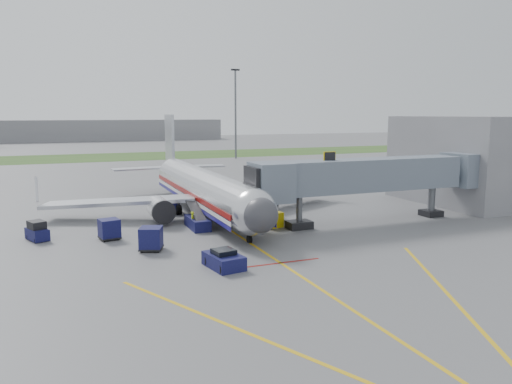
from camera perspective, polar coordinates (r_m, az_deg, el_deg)
name	(u,v)px	position (r m, az deg, el deg)	size (l,w,h in m)	color
ground	(259,249)	(38.65, 0.32, -6.51)	(400.00, 400.00, 0.00)	#565659
grass_strip	(118,157)	(125.69, -15.50, 3.90)	(300.00, 25.00, 0.01)	#2D4C1E
apron_markings	(303,278)	(32.23, 5.40, -9.72)	(21.52, 50.00, 0.01)	gold
airliner	(203,188)	(52.25, -6.04, 0.46)	(32.10, 35.67, 10.25)	silver
jet_bridge	(365,176)	(48.18, 12.31, 1.78)	(25.30, 4.00, 6.90)	slate
terminal	(465,160)	(62.89, 22.75, 3.41)	(10.00, 16.00, 10.00)	slate
light_mast_right	(236,112)	(116.26, -2.35, 9.15)	(2.00, 0.44, 20.40)	#595B60
distant_terminal	(65,131)	(204.60, -20.98, 6.57)	(120.00, 14.00, 8.00)	slate
pushback_tug	(224,260)	(34.02, -3.71, -7.75)	(2.36, 3.34, 1.28)	#0D0C37
baggage_tug	(37,232)	(44.83, -23.73, -4.17)	(2.00, 2.60, 1.62)	#0D0C37
baggage_cart_a	(151,239)	(38.84, -11.91, -5.24)	(2.14, 2.14, 1.79)	#0D0C37
baggage_cart_b	(109,229)	(43.01, -16.42, -4.09)	(1.84, 1.84, 1.71)	#0D0C37
baggage_cart_c	(173,205)	(52.92, -9.48, -1.48)	(1.86, 1.86, 1.66)	#0D0C37
belt_loader	(197,222)	(45.69, -6.72, -3.41)	(1.56, 4.74, 2.31)	#0D0C37
ground_power_cart	(273,220)	(45.70, 1.94, -3.22)	(1.89, 1.41, 1.38)	gold
ramp_worker	(193,221)	(45.15, -7.21, -3.25)	(0.60, 0.39, 1.63)	#B6CC18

